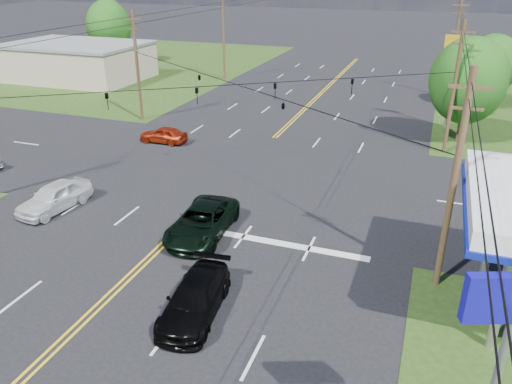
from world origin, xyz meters
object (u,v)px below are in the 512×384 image
at_px(tree_right_b, 492,65).
at_px(pickup_white, 54,197).
at_px(pole_nw, 137,65).
at_px(tree_right_a, 468,81).
at_px(pole_se, 454,182).
at_px(retail_nw, 77,62).
at_px(pickup_dkgreen, 202,222).
at_px(polesign_se, 507,339).
at_px(pole_ne, 454,87).
at_px(pole_left_far, 223,36).
at_px(pole_right_far, 455,47).
at_px(suv_black, 195,299).
at_px(tree_far_l, 109,26).

bearing_deg(tree_right_b, pickup_white, -126.64).
height_order(pole_nw, tree_right_a, pole_nw).
distance_m(pole_se, tree_right_a, 21.02).
relative_size(retail_nw, pickup_dkgreen, 2.90).
xyz_separation_m(tree_right_a, polesign_se, (-0.08, -31.55, 0.90)).
relative_size(tree_right_b, polesign_se, 0.96).
relative_size(tree_right_a, pickup_dkgreen, 1.48).
bearing_deg(tree_right_b, pole_ne, -103.13).
relative_size(retail_nw, pole_nw, 1.68).
bearing_deg(pole_ne, retail_nw, 163.18).
bearing_deg(pickup_dkgreen, tree_right_b, 61.63).
bearing_deg(pickup_white, pickup_dkgreen, 8.97).
distance_m(tree_right_a, pickup_dkgreen, 24.40).
xyz_separation_m(pole_left_far, polesign_se, (26.92, -47.55, 0.60)).
xyz_separation_m(pickup_white, polesign_se, (21.71, -10.88, 4.98)).
bearing_deg(retail_nw, pole_se, -35.79).
xyz_separation_m(pole_right_far, suv_black, (-9.04, -42.45, -4.46)).
bearing_deg(pickup_white, suv_black, -18.26).
relative_size(pole_nw, tree_far_l, 1.09).
bearing_deg(polesign_se, pickup_dkgreen, 138.51).
relative_size(tree_far_l, polesign_se, 1.18).
bearing_deg(pole_ne, pole_left_far, 143.84).
bearing_deg(pole_right_far, pole_nw, -143.84).
xyz_separation_m(tree_right_b, suv_black, (-12.54, -38.45, -3.51)).
height_order(pole_nw, tree_far_l, pole_nw).
bearing_deg(tree_right_a, retail_nw, 167.20).
bearing_deg(pole_right_far, tree_right_a, -86.42).
distance_m(pole_se, pickup_dkgreen, 12.31).
xyz_separation_m(pole_right_far, pickup_white, (-20.80, -36.67, -4.38)).
distance_m(pole_left_far, pole_right_far, 26.00).
distance_m(tree_far_l, pickup_white, 47.53).
bearing_deg(pole_left_far, tree_right_a, -30.65).
xyz_separation_m(pole_se, tree_far_l, (-45.00, 41.00, 0.28)).
xyz_separation_m(tree_right_a, pickup_white, (-21.80, -20.67, -4.08)).
xyz_separation_m(pole_se, pole_ne, (0.00, 18.00, 0.00)).
height_order(pole_right_far, tree_far_l, pole_right_far).
bearing_deg(pickup_dkgreen, tree_far_l, 126.05).
bearing_deg(pole_ne, tree_right_b, 76.87).
bearing_deg(polesign_se, pole_ne, 91.84).
relative_size(tree_right_b, pickup_white, 1.54).
xyz_separation_m(pole_nw, tree_right_b, (29.50, 15.00, -0.70)).
xyz_separation_m(pole_nw, pickup_dkgreen, (14.42, -17.50, -4.15)).
bearing_deg(tree_right_b, suv_black, -108.07).
xyz_separation_m(pole_nw, suv_black, (16.96, -23.45, -4.21)).
bearing_deg(pickup_dkgreen, pickup_white, 177.55).
distance_m(pole_left_far, suv_black, 45.93).
distance_m(pole_ne, pole_right_far, 19.00).
height_order(pole_nw, tree_right_b, pole_nw).
xyz_separation_m(pole_ne, suv_black, (-9.04, -23.45, -4.21)).
bearing_deg(tree_right_a, pole_ne, -108.43).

